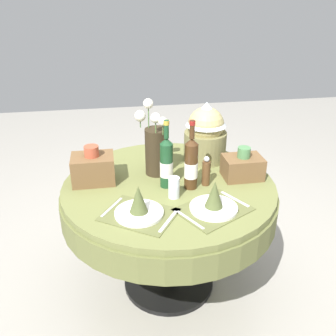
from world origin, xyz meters
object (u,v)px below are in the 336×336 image
Objects in this scene: dining_table at (169,202)px; pepper_mill at (206,172)px; woven_basket_side_right at (243,166)px; flower_vase at (156,147)px; tumbler_near_right at (173,188)px; wine_bottle_left at (191,163)px; woven_basket_side_left at (93,168)px; gift_tub_back_right at (206,130)px; place_setting_right at (214,202)px; wine_bottle_centre at (166,163)px; place_setting_left at (139,207)px.

pepper_mill is at bearing -14.39° from dining_table.
flower_vase is at bearing 164.15° from woven_basket_side_right.
wine_bottle_left is at bearing 38.03° from tumbler_near_right.
woven_basket_side_left reaches higher than woven_basket_side_right.
gift_tub_back_right reaches higher than tumbler_near_right.
wine_bottle_left is at bearing -167.84° from woven_basket_side_right.
place_setting_right is at bearing -96.00° from pepper_mill.
wine_bottle_centre is 2.22× the size of pepper_mill.
place_setting_right is at bearing -129.45° from woven_basket_side_right.
place_setting_left reaches higher than tumbler_near_right.
tumbler_near_right is (-0.11, -0.09, -0.09)m from wine_bottle_left.
place_setting_right is at bearing -75.61° from wine_bottle_left.
place_setting_right is 1.92× the size of woven_basket_side_right.
flower_vase reaches higher than woven_basket_side_left.
woven_basket_side_right reaches higher than pepper_mill.
tumbler_near_right is at bearing -152.35° from pepper_mill.
gift_tub_back_right is at bearing 50.60° from place_setting_left.
wine_bottle_left is at bearing -16.42° from wine_bottle_centre.
woven_basket_side_left is (-0.42, 0.09, 0.21)m from dining_table.
wine_bottle_centre is at bearing 124.07° from place_setting_right.
wine_bottle_centre is 3.35× the size of tumbler_near_right.
flower_vase is 3.90× the size of tumbler_near_right.
place_setting_left is 1.94× the size of woven_basket_side_right.
pepper_mill is (0.22, -0.02, -0.06)m from wine_bottle_centre.
wine_bottle_left reaches higher than pepper_mill.
woven_basket_side_right is at bearing -61.93° from gift_tub_back_right.
pepper_mill is (0.25, -0.19, -0.09)m from flower_vase.
wine_bottle_left is 1.01× the size of wine_bottle_centre.
flower_vase is (-0.23, 0.45, 0.12)m from place_setting_right.
woven_basket_side_left is (-0.62, 0.14, 0.01)m from pepper_mill.
place_setting_right is 0.95× the size of flower_vase.
pepper_mill is at bearing 11.31° from wine_bottle_left.
woven_basket_side_left is at bearing -172.63° from flower_vase.
place_setting_left is 0.34m from wine_bottle_centre.
place_setting_left is 3.72× the size of tumbler_near_right.
gift_tub_back_right is (0.11, 0.60, 0.15)m from place_setting_right.
dining_table is 3.15× the size of wine_bottle_left.
tumbler_near_right is (0.01, -0.13, -0.09)m from wine_bottle_centre.
gift_tub_back_right is (0.33, 0.15, 0.03)m from flower_vase.
place_setting_right is at bearing -34.49° from woven_basket_side_left.
woven_basket_side_left reaches higher than place_setting_right.
tumbler_near_right is 0.66× the size of pepper_mill.
flower_vase is at bearing 116.60° from place_setting_right.
woven_basket_side_left is (-0.41, 0.25, 0.03)m from tumbler_near_right.
wine_bottle_centre reaches higher than place_setting_right.
gift_tub_back_right reaches higher than woven_basket_side_right.
dining_table is 3.25× the size of gift_tub_back_right.
woven_basket_side_left is at bearing 119.34° from place_setting_left.
flower_vase reaches higher than dining_table.
flower_vase is 2.03× the size of woven_basket_side_right.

